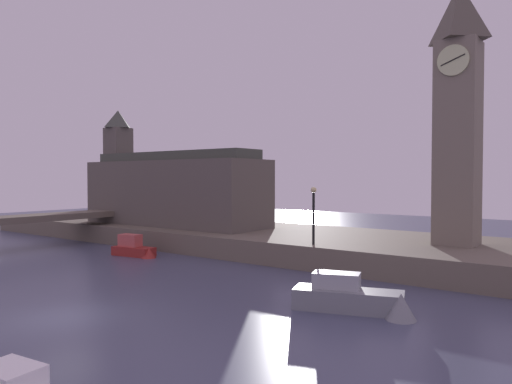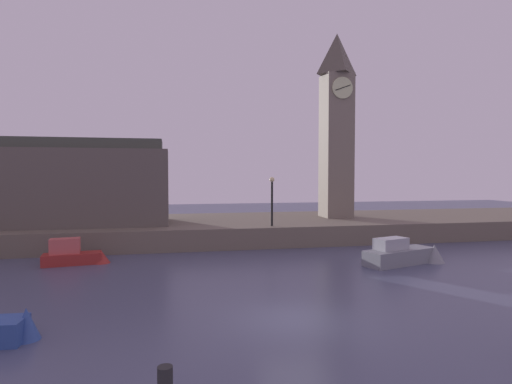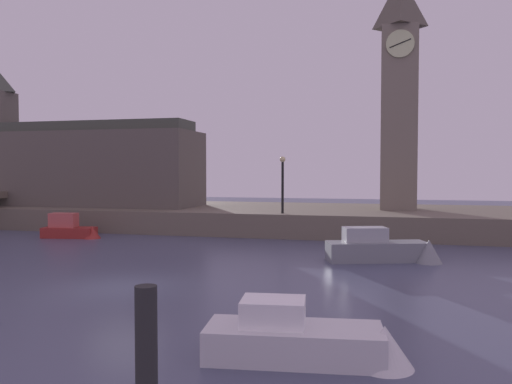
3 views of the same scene
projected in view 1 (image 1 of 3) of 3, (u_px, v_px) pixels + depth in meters
ground_plane at (65, 317)px, 19.45m from camera, size 120.00×120.00×0.00m
far_embankment at (314, 244)px, 35.44m from camera, size 70.00×12.00×1.50m
clock_tower at (458, 110)px, 29.44m from camera, size 2.63×2.66×15.96m
parliament_hall at (170, 188)px, 42.64m from camera, size 17.69×5.54×10.64m
streetlamp at (314, 208)px, 29.67m from camera, size 0.36×0.36×3.56m
boat_cruiser_grey at (357, 299)px, 20.18m from camera, size 5.50×2.80×1.64m
boat_dinghy_red at (136, 249)px, 34.57m from camera, size 3.90×1.66×1.57m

